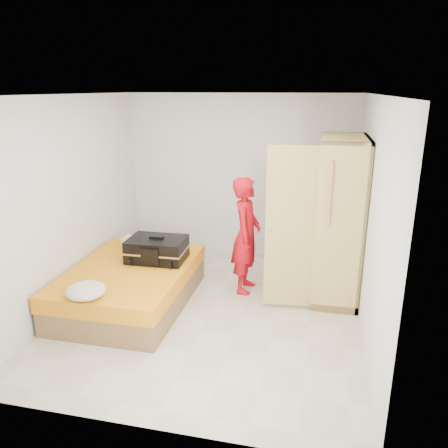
% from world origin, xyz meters
% --- Properties ---
extents(room, '(4.00, 4.02, 2.60)m').
position_xyz_m(room, '(0.00, 0.00, 1.30)').
color(room, beige).
rests_on(room, ground).
extents(bed, '(1.42, 2.02, 0.50)m').
position_xyz_m(bed, '(-1.05, 0.00, 0.25)').
color(bed, olive).
rests_on(bed, ground).
extents(wardrobe, '(1.17, 1.24, 2.10)m').
position_xyz_m(wardrobe, '(1.45, 0.85, 1.00)').
color(wardrobe, '#EAC872').
rests_on(wardrobe, ground).
extents(person, '(0.38, 0.58, 1.58)m').
position_xyz_m(person, '(0.32, 0.73, 0.79)').
color(person, red).
rests_on(person, ground).
extents(suitcase, '(0.77, 0.59, 0.32)m').
position_xyz_m(suitcase, '(-0.80, 0.33, 0.65)').
color(suitcase, black).
rests_on(suitcase, bed).
extents(round_cushion, '(0.42, 0.42, 0.16)m').
position_xyz_m(round_cushion, '(-1.15, -0.86, 0.58)').
color(round_cushion, white).
rests_on(round_cushion, bed).
extents(pillow, '(0.57, 0.34, 0.10)m').
position_xyz_m(pillow, '(-1.23, 0.85, 0.55)').
color(pillow, white).
rests_on(pillow, bed).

